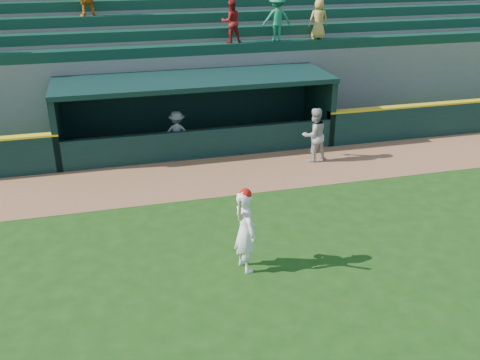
% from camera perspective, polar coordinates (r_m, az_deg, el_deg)
% --- Properties ---
extents(ground, '(120.00, 120.00, 0.00)m').
position_cam_1_polar(ground, '(12.38, 1.90, -8.45)').
color(ground, '#1A4010').
rests_on(ground, ground).
extents(warning_track, '(40.00, 3.00, 0.01)m').
position_cam_1_polar(warning_track, '(16.58, -2.89, 0.41)').
color(warning_track, '#935F3A').
rests_on(warning_track, ground).
extents(dugout_player_front, '(0.99, 0.84, 1.79)m').
position_cam_1_polar(dugout_player_front, '(17.64, 7.92, 4.79)').
color(dugout_player_front, '#ACACA7').
rests_on(dugout_player_front, ground).
extents(dugout_player_inside, '(1.06, 0.76, 1.49)m').
position_cam_1_polar(dugout_player_inside, '(18.29, -6.72, 5.05)').
color(dugout_player_inside, gray).
rests_on(dugout_player_inside, ground).
extents(dugout, '(9.40, 2.80, 2.46)m').
position_cam_1_polar(dugout, '(19.00, -4.94, 7.79)').
color(dugout, slate).
rests_on(dugout, ground).
extents(stands, '(34.50, 6.28, 7.60)m').
position_cam_1_polar(stands, '(23.15, -7.08, 13.32)').
color(stands, slate).
rests_on(stands, ground).
extents(batter_at_plate, '(0.60, 0.87, 1.97)m').
position_cam_1_polar(batter_at_plate, '(11.56, 0.56, -5.33)').
color(batter_at_plate, white).
rests_on(batter_at_plate, ground).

